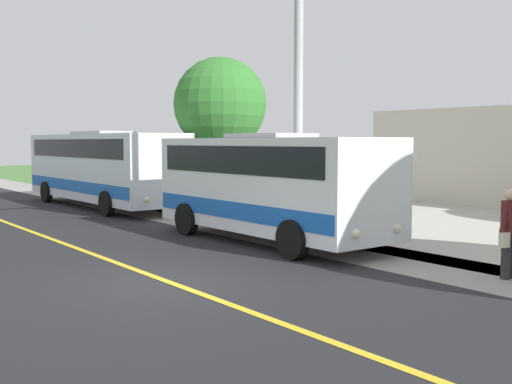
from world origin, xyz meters
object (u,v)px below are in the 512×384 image
(shuttle_bus_front, at_px, (270,182))
(transit_bus_rear, at_px, (102,165))
(pedestrian_with_bags, at_px, (510,231))
(tree_curbside, at_px, (220,105))
(street_light_pole, at_px, (295,66))

(shuttle_bus_front, height_order, transit_bus_rear, transit_bus_rear)
(shuttle_bus_front, xyz_separation_m, transit_bus_rear, (-0.03, -10.87, 0.10))
(pedestrian_with_bags, xyz_separation_m, tree_curbside, (-2.04, -12.90, 3.07))
(transit_bus_rear, height_order, tree_curbside, tree_curbside)
(shuttle_bus_front, relative_size, tree_curbside, 1.30)
(transit_bus_rear, distance_m, street_light_pole, 11.75)
(shuttle_bus_front, xyz_separation_m, tree_curbside, (-2.91, -6.65, 2.43))
(shuttle_bus_front, height_order, pedestrian_with_bags, shuttle_bus_front)
(pedestrian_with_bags, relative_size, tree_curbside, 0.30)
(tree_curbside, bearing_deg, pedestrian_with_bags, 81.01)
(transit_bus_rear, distance_m, tree_curbside, 5.62)
(street_light_pole, xyz_separation_m, tree_curbside, (-2.52, -7.16, -0.56))
(shuttle_bus_front, xyz_separation_m, pedestrian_with_bags, (-0.87, 6.25, -0.64))
(tree_curbside, bearing_deg, transit_bus_rear, -55.73)
(shuttle_bus_front, distance_m, pedestrian_with_bags, 6.35)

